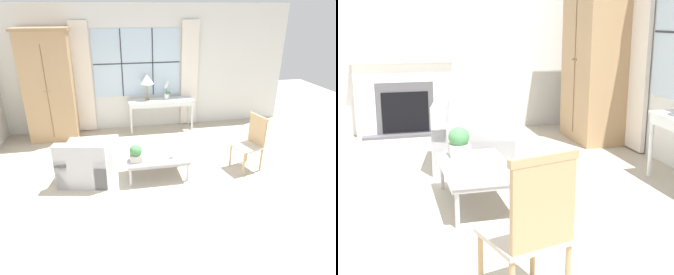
{
  "view_description": "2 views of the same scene",
  "coord_description": "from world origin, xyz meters",
  "views": [
    {
      "loc": [
        -0.62,
        -3.92,
        2.71
      ],
      "look_at": [
        0.28,
        0.74,
        0.64
      ],
      "focal_mm": 32.0,
      "sensor_mm": 36.0,
      "label": 1
    },
    {
      "loc": [
        4.08,
        -0.22,
        1.67
      ],
      "look_at": [
        0.35,
        0.78,
        0.7
      ],
      "focal_mm": 50.0,
      "sensor_mm": 36.0,
      "label": 2
    }
  ],
  "objects": [
    {
      "name": "ground_plane",
      "position": [
        0.0,
        0.0,
        0.0
      ],
      "size": [
        14.0,
        14.0,
        0.0
      ],
      "primitive_type": "plane",
      "color": "#B2A893"
    },
    {
      "name": "armoire",
      "position": [
        -1.91,
        2.66,
        1.18
      ],
      "size": [
        1.07,
        0.65,
        2.35
      ],
      "color": "tan",
      "rests_on": "ground_plane"
    },
    {
      "name": "coffee_table",
      "position": [
        0.05,
        0.58,
        0.33
      ],
      "size": [
        1.06,
        0.62,
        0.38
      ],
      "color": "#BCBCC1",
      "rests_on": "ground_plane"
    },
    {
      "name": "fireplace",
      "position": [
        -2.91,
        0.1,
        0.64
      ],
      "size": [
        0.34,
        1.48,
        1.9
      ],
      "color": "#515156",
      "rests_on": "ground_plane"
    },
    {
      "name": "pillar_candle",
      "position": [
        0.32,
        0.48,
        0.44
      ],
      "size": [
        0.13,
        0.13,
        0.14
      ],
      "color": "silver",
      "rests_on": "coffee_table"
    },
    {
      "name": "armchair_upholstered",
      "position": [
        -1.12,
        0.75,
        0.26
      ],
      "size": [
        0.98,
        1.05,
        0.77
      ],
      "color": "#B2B2B7",
      "rests_on": "ground_plane"
    },
    {
      "name": "side_chair_wooden",
      "position": [
        1.76,
        0.56,
        0.55
      ],
      "size": [
        0.54,
        0.54,
        0.99
      ],
      "color": "beige",
      "rests_on": "ground_plane"
    },
    {
      "name": "potted_plant_small",
      "position": [
        -0.31,
        0.48,
        0.52
      ],
      "size": [
        0.21,
        0.21,
        0.29
      ],
      "color": "#BCB7AD",
      "rests_on": "coffee_table"
    },
    {
      "name": "wall_left",
      "position": [
        -3.03,
        0.6,
        1.4
      ],
      "size": [
        0.06,
        7.2,
        2.8
      ],
      "primitive_type": "cube",
      "color": "silver",
      "rests_on": "ground_plane"
    }
  ]
}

